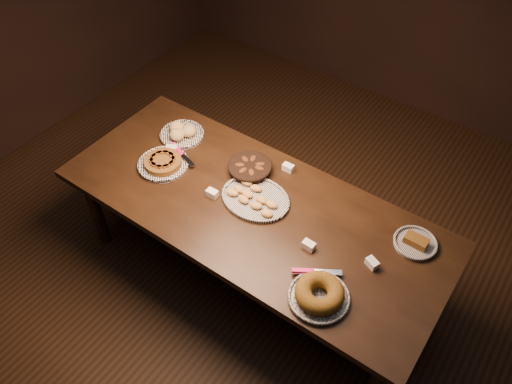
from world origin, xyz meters
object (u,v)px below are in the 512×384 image
Objects in this scene: apple_tart_plate at (163,163)px; bundt_cake_plate at (319,294)px; buffet_table at (252,213)px; madeleine_platter at (255,198)px.

bundt_cake_plate is at bearing -0.64° from apple_tart_plate.
madeleine_platter is at bearing 101.71° from buffet_table.
madeleine_platter is (-0.01, 0.04, 0.09)m from buffet_table.
apple_tart_plate is 0.81× the size of madeleine_platter.
buffet_table is 6.82× the size of apple_tart_plate.
buffet_table is at bearing -70.14° from madeleine_platter.
madeleine_platter is at bearing 175.72° from bundt_cake_plate.
buffet_table is 6.39× the size of bundt_cake_plate.
buffet_table is at bearing 15.29° from apple_tart_plate.
apple_tart_plate is 0.94× the size of bundt_cake_plate.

